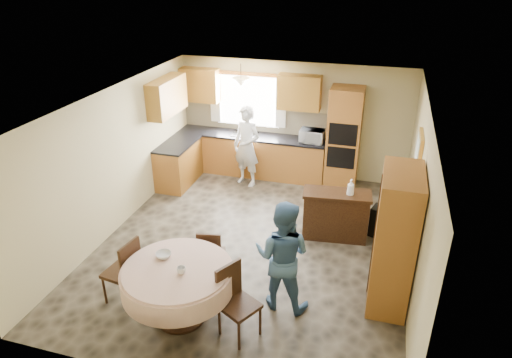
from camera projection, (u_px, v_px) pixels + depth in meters
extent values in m
cube|color=brown|center=(254.00, 243.00, 7.82)|extent=(5.00, 6.00, 0.01)
cube|color=white|center=(253.00, 101.00, 6.73)|extent=(5.00, 6.00, 0.01)
cube|color=tan|center=(293.00, 120.00, 9.87)|extent=(5.00, 0.02, 2.50)
cube|color=tan|center=(171.00, 299.00, 4.68)|extent=(5.00, 0.02, 2.50)
cube|color=tan|center=(115.00, 160.00, 7.90)|extent=(0.02, 6.00, 2.50)
cube|color=tan|center=(417.00, 198.00, 6.65)|extent=(0.02, 6.00, 2.50)
cube|color=white|center=(248.00, 101.00, 9.95)|extent=(1.40, 0.03, 1.10)
cube|color=white|center=(215.00, 96.00, 10.07)|extent=(0.22, 0.02, 1.15)
cube|color=white|center=(281.00, 102.00, 9.69)|extent=(0.22, 0.02, 1.15)
cube|color=#CA7B36|center=(251.00, 155.00, 10.17)|extent=(3.30, 0.60, 0.88)
cube|color=black|center=(251.00, 136.00, 9.97)|extent=(3.30, 0.64, 0.04)
cube|color=#CA7B36|center=(179.00, 164.00, 9.73)|extent=(0.60, 1.20, 0.88)
cube|color=black|center=(177.00, 144.00, 9.53)|extent=(0.64, 1.20, 0.04)
cube|color=beige|center=(255.00, 120.00, 10.10)|extent=(3.30, 0.02, 0.55)
cube|color=#BF822F|center=(200.00, 85.00, 9.95)|extent=(0.85, 0.33, 0.72)
cube|color=#BF822F|center=(299.00, 92.00, 9.40)|extent=(0.90, 0.33, 0.72)
cube|color=#BF822F|center=(167.00, 96.00, 9.13)|extent=(0.33, 1.20, 0.72)
cube|color=#CA7B36|center=(344.00, 138.00, 9.39)|extent=(0.66, 0.62, 2.12)
cube|color=black|center=(343.00, 135.00, 9.04)|extent=(0.56, 0.01, 0.45)
cube|color=black|center=(341.00, 158.00, 9.26)|extent=(0.56, 0.01, 0.45)
cone|color=beige|center=(241.00, 82.00, 9.30)|extent=(0.36, 0.36, 0.18)
cube|color=#3D2510|center=(335.00, 216.00, 7.84)|extent=(1.18, 0.59, 0.81)
cube|color=black|center=(383.00, 222.00, 7.91)|extent=(0.46, 0.39, 0.55)
cube|color=#CA7B36|center=(394.00, 240.00, 6.14)|extent=(0.52, 1.04, 1.98)
cylinder|color=#3D2510|center=(179.00, 296.00, 6.03)|extent=(0.21, 0.21, 0.77)
cylinder|color=#3D2510|center=(181.00, 317.00, 6.19)|extent=(0.64, 0.64, 0.04)
cylinder|color=beige|center=(177.00, 270.00, 5.85)|extent=(1.40, 1.40, 0.05)
cylinder|color=beige|center=(178.00, 279.00, 5.91)|extent=(1.46, 1.46, 0.30)
cube|color=#3D2510|center=(122.00, 272.00, 6.35)|extent=(0.49, 0.49, 0.05)
cube|color=#3D2510|center=(130.00, 259.00, 6.16)|extent=(0.10, 0.41, 0.51)
cylinder|color=#3D2510|center=(105.00, 292.00, 6.34)|extent=(0.04, 0.04, 0.44)
cylinder|color=#3D2510|center=(129.00, 297.00, 6.25)|extent=(0.04, 0.04, 0.44)
cylinder|color=#3D2510|center=(119.00, 276.00, 6.66)|extent=(0.04, 0.04, 0.44)
cylinder|color=#3D2510|center=(142.00, 280.00, 6.57)|extent=(0.04, 0.04, 0.44)
cube|color=#3D2510|center=(212.00, 254.00, 6.85)|extent=(0.44, 0.44, 0.04)
cube|color=#3D2510|center=(209.00, 247.00, 6.59)|extent=(0.36, 0.11, 0.45)
cylinder|color=#3D2510|center=(198.00, 270.00, 6.84)|extent=(0.03, 0.03, 0.38)
cylinder|color=#3D2510|center=(218.00, 274.00, 6.76)|extent=(0.03, 0.03, 0.38)
cylinder|color=#3D2510|center=(206.00, 258.00, 7.12)|extent=(0.03, 0.03, 0.38)
cylinder|color=#3D2510|center=(226.00, 261.00, 7.04)|extent=(0.03, 0.03, 0.38)
cube|color=#3D2510|center=(239.00, 306.00, 5.74)|extent=(0.59, 0.59, 0.05)
cube|color=#3D2510|center=(229.00, 281.00, 5.74)|extent=(0.24, 0.38, 0.51)
cylinder|color=#3D2510|center=(221.00, 328.00, 5.73)|extent=(0.04, 0.04, 0.44)
cylinder|color=#3D2510|center=(249.00, 334.00, 5.63)|extent=(0.04, 0.04, 0.44)
cylinder|color=#3D2510|center=(231.00, 308.00, 6.05)|extent=(0.04, 0.04, 0.44)
cylinder|color=#3D2510|center=(258.00, 314.00, 5.95)|extent=(0.04, 0.04, 0.44)
cube|color=gold|center=(419.00, 150.00, 6.97)|extent=(0.05, 0.64, 0.53)
cube|color=silver|center=(417.00, 150.00, 6.98)|extent=(0.01, 0.53, 0.42)
imported|color=silver|center=(312.00, 136.00, 9.53)|extent=(0.50, 0.35, 0.28)
imported|color=silver|center=(247.00, 146.00, 9.52)|extent=(0.73, 0.60, 1.72)
imported|color=#3D6186|center=(282.00, 256.00, 6.11)|extent=(0.82, 0.66, 1.62)
imported|color=#B2B2B2|center=(320.00, 192.00, 7.72)|extent=(0.29, 0.29, 0.05)
imported|color=silver|center=(351.00, 188.00, 7.54)|extent=(0.15, 0.15, 0.32)
imported|color=#B2B2B2|center=(181.00, 270.00, 5.72)|extent=(0.13, 0.13, 0.09)
imported|color=#B2B2B2|center=(164.00, 255.00, 6.04)|extent=(0.27, 0.27, 0.06)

